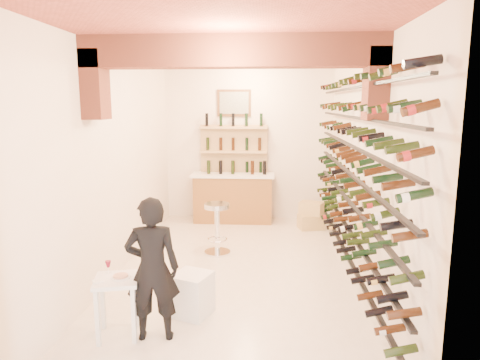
% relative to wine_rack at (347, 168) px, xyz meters
% --- Properties ---
extents(ground, '(6.00, 6.00, 0.00)m').
position_rel_wine_rack_xyz_m(ground, '(-1.53, 0.00, -1.55)').
color(ground, silver).
rests_on(ground, ground).
extents(room_shell, '(3.52, 6.02, 3.21)m').
position_rel_wine_rack_xyz_m(room_shell, '(-1.53, -0.26, 0.70)').
color(room_shell, white).
rests_on(room_shell, ground).
extents(wine_rack, '(0.32, 5.70, 2.56)m').
position_rel_wine_rack_xyz_m(wine_rack, '(0.00, 0.00, 0.00)').
color(wine_rack, black).
rests_on(wine_rack, ground).
extents(back_counter, '(1.70, 0.62, 1.29)m').
position_rel_wine_rack_xyz_m(back_counter, '(-1.83, 2.65, -1.02)').
color(back_counter, '#98642F').
rests_on(back_counter, ground).
extents(back_shelving, '(1.40, 0.31, 2.73)m').
position_rel_wine_rack_xyz_m(back_shelving, '(-1.83, 2.89, -0.38)').
color(back_shelving, tan).
rests_on(back_shelving, ground).
extents(tasting_table, '(0.53, 0.53, 0.78)m').
position_rel_wine_rack_xyz_m(tasting_table, '(-2.68, -1.93, -1.02)').
color(tasting_table, white).
rests_on(tasting_table, ground).
extents(white_stool, '(0.52, 0.52, 0.50)m').
position_rel_wine_rack_xyz_m(white_stool, '(-1.97, -1.42, -1.30)').
color(white_stool, white).
rests_on(white_stool, ground).
extents(person, '(0.60, 0.44, 1.52)m').
position_rel_wine_rack_xyz_m(person, '(-2.29, -1.95, -0.79)').
color(person, black).
rests_on(person, ground).
extents(chrome_barstool, '(0.43, 0.43, 0.84)m').
position_rel_wine_rack_xyz_m(chrome_barstool, '(-1.93, 0.67, -1.06)').
color(chrome_barstool, silver).
rests_on(chrome_barstool, ground).
extents(crate_lower, '(0.54, 0.44, 0.29)m').
position_rel_wine_rack_xyz_m(crate_lower, '(-0.25, 2.20, -1.41)').
color(crate_lower, tan).
rests_on(crate_lower, ground).
extents(crate_upper, '(0.52, 0.45, 0.25)m').
position_rel_wine_rack_xyz_m(crate_upper, '(-0.25, 2.20, -1.14)').
color(crate_upper, tan).
rests_on(crate_upper, crate_lower).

